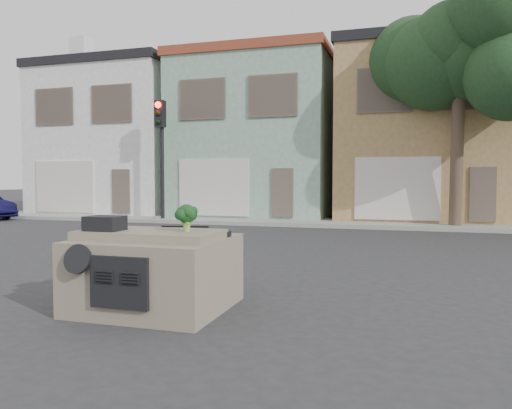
% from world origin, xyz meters
% --- Properties ---
extents(ground_plane, '(120.00, 120.00, 0.00)m').
position_xyz_m(ground_plane, '(0.00, 0.00, 0.00)').
color(ground_plane, '#303033').
rests_on(ground_plane, ground).
extents(sidewalk, '(40.00, 3.00, 0.15)m').
position_xyz_m(sidewalk, '(0.00, 10.50, 0.07)').
color(sidewalk, gray).
rests_on(sidewalk, ground).
extents(townhouse_white, '(7.20, 8.20, 7.55)m').
position_xyz_m(townhouse_white, '(-11.00, 14.50, 3.77)').
color(townhouse_white, white).
rests_on(townhouse_white, ground).
extents(townhouse_mint, '(7.20, 8.20, 7.55)m').
position_xyz_m(townhouse_mint, '(-3.50, 14.50, 3.77)').
color(townhouse_mint, '#88AA95').
rests_on(townhouse_mint, ground).
extents(townhouse_tan, '(7.20, 8.20, 7.55)m').
position_xyz_m(townhouse_tan, '(4.00, 14.50, 3.77)').
color(townhouse_tan, '#A3814F').
rests_on(townhouse_tan, ground).
extents(traffic_signal, '(0.40, 0.40, 5.10)m').
position_xyz_m(traffic_signal, '(-6.50, 9.50, 2.55)').
color(traffic_signal, black).
rests_on(traffic_signal, ground).
extents(tree_near, '(4.40, 4.00, 8.50)m').
position_xyz_m(tree_near, '(5.00, 9.80, 4.25)').
color(tree_near, '#1E3D1E').
rests_on(tree_near, ground).
extents(car_dashboard, '(2.00, 1.80, 1.12)m').
position_xyz_m(car_dashboard, '(0.00, -3.00, 0.56)').
color(car_dashboard, '#7B705D').
rests_on(car_dashboard, ground).
extents(instrument_hump, '(0.48, 0.38, 0.20)m').
position_xyz_m(instrument_hump, '(-0.58, -3.35, 1.22)').
color(instrument_hump, black).
rests_on(instrument_hump, car_dashboard).
extents(wiper_arm, '(0.69, 0.15, 0.02)m').
position_xyz_m(wiper_arm, '(0.28, -2.62, 1.13)').
color(wiper_arm, black).
rests_on(wiper_arm, car_dashboard).
extents(broccoli, '(0.35, 0.35, 0.38)m').
position_xyz_m(broccoli, '(0.54, -3.12, 1.31)').
color(broccoli, '#113314').
rests_on(broccoli, car_dashboard).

